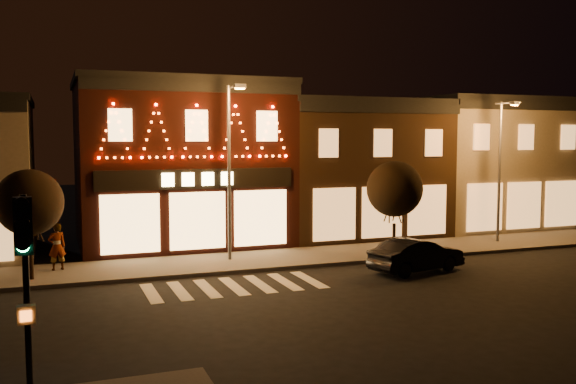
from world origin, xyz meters
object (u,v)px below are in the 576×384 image
pedestrian (57,247)px  dark_sedan (416,255)px  streetlamp_mid (231,158)px  traffic_signal_near (25,269)px

pedestrian → dark_sedan: bearing=145.7°
dark_sedan → streetlamp_mid: bearing=44.7°
streetlamp_mid → dark_sedan: bearing=-30.5°
traffic_signal_near → pedestrian: size_ratio=2.27×
streetlamp_mid → traffic_signal_near: bearing=-115.5°
streetlamp_mid → pedestrian: (-7.09, 0.53, -3.47)m
traffic_signal_near → dark_sedan: traffic_signal_near is taller
streetlamp_mid → dark_sedan: size_ratio=1.82×
dark_sedan → pedestrian: bearing=58.3°
traffic_signal_near → dark_sedan: 17.66m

